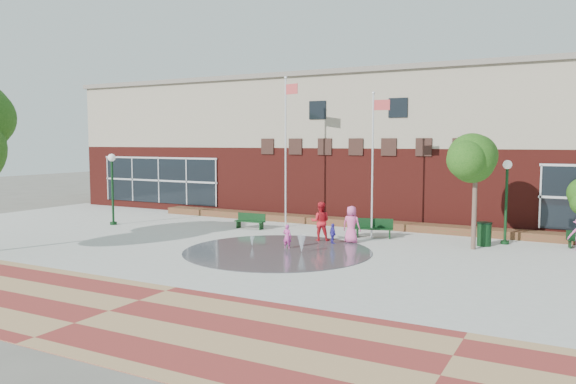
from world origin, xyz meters
The scene contains 20 objects.
ground centered at (0.00, 0.00, 0.00)m, with size 120.00×120.00×0.00m, color #666056.
plaza_concrete centered at (0.00, 4.00, 0.00)m, with size 46.00×18.00×0.01m, color #A8A8A0.
paver_band centered at (0.00, -7.00, 0.00)m, with size 46.00×6.00×0.01m, color maroon.
splash_pad centered at (0.00, 3.00, 0.00)m, with size 8.40×8.40×0.01m, color #383A3D.
library_building centered at (0.00, 17.48, 4.64)m, with size 44.40×10.40×9.20m.
flower_bed centered at (0.00, 11.60, 0.00)m, with size 26.00×1.20×0.40m, color maroon.
flagpole_left centered at (-3.08, 9.55, 4.77)m, with size 0.97×0.35×8.56m.
flagpole_right centered at (2.50, 8.46, 4.13)m, with size 0.91×0.15×7.39m.
lamp_left centered at (-12.47, 5.50, 2.60)m, with size 0.44×0.44×4.19m.
lamp_right centered at (8.71, 9.69, 2.50)m, with size 0.43×0.43×4.03m.
bench_left centered at (-4.54, 7.97, 0.28)m, with size 1.77×0.57×0.88m.
bench_mid centered at (2.57, 8.44, 0.32)m, with size 2.02×1.05×0.98m.
trash_can centered at (7.90, 8.74, 0.58)m, with size 0.69×0.69×1.14m.
tree_mid centered at (7.61, 7.66, 3.68)m, with size 3.00×3.00×5.05m.
water_jet_a centered at (1.09, 3.22, 0.00)m, with size 0.39×0.39×0.76m, color white.
water_jet_b centered at (-1.56, 3.37, 0.00)m, with size 0.21×0.21×0.48m, color white.
child_splash centered at (0.09, 3.76, 0.57)m, with size 0.42×0.27×1.15m, color #C93C95.
adult_red centered at (0.55, 6.35, 0.97)m, with size 0.94×0.74×1.94m, color red.
adult_pink centered at (2.09, 6.58, 0.90)m, with size 0.88×0.58×1.81m, color #DB5293.
child_blue centered at (1.43, 5.87, 0.50)m, with size 0.59×0.24×1.00m, color #392CA7.
Camera 1 is at (12.04, -18.52, 4.91)m, focal length 35.00 mm.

